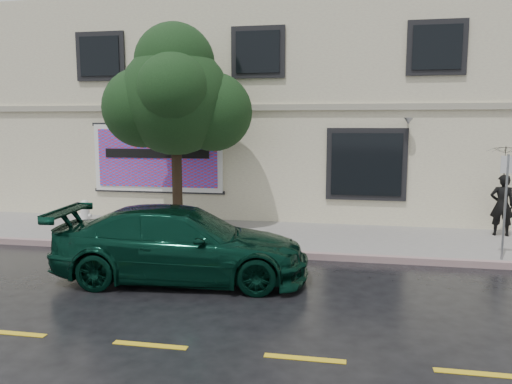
% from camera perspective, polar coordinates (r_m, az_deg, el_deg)
% --- Properties ---
extents(ground, '(90.00, 90.00, 0.00)m').
position_cam_1_polar(ground, '(10.67, -4.68, -9.24)').
color(ground, black).
rests_on(ground, ground).
extents(sidewalk, '(20.00, 3.50, 0.15)m').
position_cam_1_polar(sidewalk, '(13.71, -1.08, -5.03)').
color(sidewalk, gray).
rests_on(sidewalk, ground).
extents(curb, '(20.00, 0.18, 0.16)m').
position_cam_1_polar(curb, '(12.05, -2.79, -6.86)').
color(curb, gray).
rests_on(curb, ground).
extents(road_marking, '(19.00, 0.12, 0.01)m').
position_cam_1_polar(road_marking, '(7.57, -12.01, -16.74)').
color(road_marking, gold).
rests_on(road_marking, ground).
extents(building, '(20.00, 8.12, 7.00)m').
position_cam_1_polar(building, '(19.02, 2.47, 8.96)').
color(building, beige).
rests_on(building, ground).
extents(billboard, '(4.30, 0.16, 2.20)m').
position_cam_1_polar(billboard, '(15.93, -11.22, 3.83)').
color(billboard, white).
rests_on(billboard, ground).
extents(car, '(5.25, 2.71, 1.47)m').
position_cam_1_polar(car, '(10.17, -8.49, -5.86)').
color(car, black).
rests_on(car, ground).
extents(pedestrian, '(0.64, 0.45, 1.65)m').
position_cam_1_polar(pedestrian, '(14.79, 26.29, -1.36)').
color(pedestrian, black).
rests_on(pedestrian, sidewalk).
extents(umbrella, '(1.21, 1.21, 0.73)m').
position_cam_1_polar(umbrella, '(14.66, 26.58, 3.24)').
color(umbrella, black).
rests_on(umbrella, pedestrian).
extents(street_tree, '(2.97, 2.97, 5.10)m').
position_cam_1_polar(street_tree, '(13.79, -9.20, 10.29)').
color(street_tree, '#312315').
rests_on(street_tree, sidewalk).
extents(fire_hydrant, '(0.35, 0.33, 0.86)m').
position_cam_1_polar(fire_hydrant, '(14.77, -18.93, -2.56)').
color(fire_hydrant, silver).
rests_on(fire_hydrant, sidewalk).
extents(sign_pole, '(0.29, 0.05, 2.33)m').
position_cam_1_polar(sign_pole, '(12.11, 26.65, -0.42)').
color(sign_pole, gray).
rests_on(sign_pole, sidewalk).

